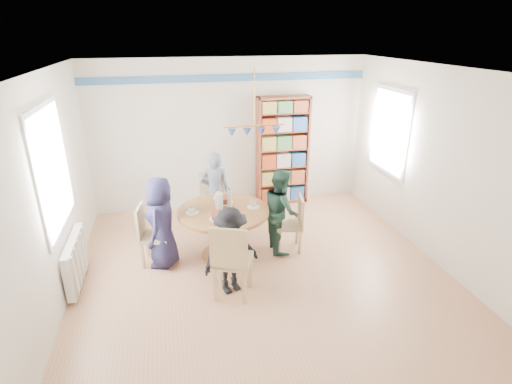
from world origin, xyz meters
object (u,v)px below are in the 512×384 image
object	(u,v)px
person_far	(215,192)
person_near	(231,251)
chair_far	(214,197)
person_right	(281,210)
radiator	(76,260)
chair_near	(231,258)
dining_table	(224,222)
chair_right	(294,221)
bookshelf	(282,152)
person_left	(162,222)
chair_left	(149,232)

from	to	relation	value
person_far	person_near	xyz separation A→B (m)	(-0.04, -1.77, -0.09)
chair_far	person_right	bearing A→B (deg)	-48.04
radiator	person_near	distance (m)	2.04
person_right	person_near	bearing A→B (deg)	135.91
chair_near	person_far	distance (m)	1.92
dining_table	chair_right	distance (m)	1.05
dining_table	person_right	world-z (taller)	person_right
chair_far	chair_near	bearing A→B (deg)	-91.20
bookshelf	radiator	bearing A→B (deg)	-148.76
chair_far	person_near	distance (m)	1.87
chair_far	person_far	world-z (taller)	person_far
dining_table	person_right	size ratio (longest dim) A/B	1.02
person_far	person_left	bearing A→B (deg)	54.36
chair_right	person_left	size ratio (longest dim) A/B	0.66
chair_far	dining_table	bearing A→B (deg)	-89.01
chair_left	dining_table	bearing A→B (deg)	-2.98
chair_left	chair_near	bearing A→B (deg)	-46.82
radiator	person_right	bearing A→B (deg)	6.01
bookshelf	chair_right	bearing A→B (deg)	-100.67
chair_far	bookshelf	bearing A→B (deg)	28.49
chair_left	person_left	xyz separation A→B (m)	(0.19, -0.07, 0.17)
chair_right	chair_near	xyz separation A→B (m)	(-1.11, -0.98, 0.09)
person_far	radiator	bearing A→B (deg)	37.98
chair_right	chair_near	world-z (taller)	chair_near
radiator	dining_table	xyz separation A→B (m)	(1.98, 0.26, 0.21)
chair_right	person_right	bearing A→B (deg)	160.95
radiator	bookshelf	bearing A→B (deg)	31.24
chair_right	person_far	distance (m)	1.42
person_left	person_right	bearing A→B (deg)	108.73
chair_far	person_right	size ratio (longest dim) A/B	0.75
chair_left	chair_near	xyz separation A→B (m)	(0.99, -1.05, 0.07)
chair_near	person_far	size ratio (longest dim) A/B	0.76
dining_table	bookshelf	distance (m)	2.30
chair_left	chair_far	distance (m)	1.41
person_left	person_far	size ratio (longest dim) A/B	0.98
person_left	person_far	xyz separation A→B (m)	(0.86, 0.93, 0.01)
chair_left	bookshelf	size ratio (longest dim) A/B	0.44
dining_table	person_left	bearing A→B (deg)	-179.11
chair_far	person_left	size ratio (longest dim) A/B	0.73
bookshelf	chair_far	bearing A→B (deg)	-151.51
person_right	person_far	bearing A→B (deg)	45.75
dining_table	chair_right	bearing A→B (deg)	-1.32
person_far	bookshelf	size ratio (longest dim) A/B	0.66
chair_right	person_near	distance (m)	1.37
chair_left	chair_right	size ratio (longest dim) A/B	1.03
person_right	chair_right	bearing A→B (deg)	-107.82
chair_left	person_right	xyz separation A→B (m)	(1.91, -0.02, 0.15)
person_near	bookshelf	bearing A→B (deg)	41.76
radiator	person_far	xyz separation A→B (m)	(1.98, 1.18, 0.32)
chair_near	bookshelf	xyz separation A→B (m)	(1.45, 2.78, 0.43)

